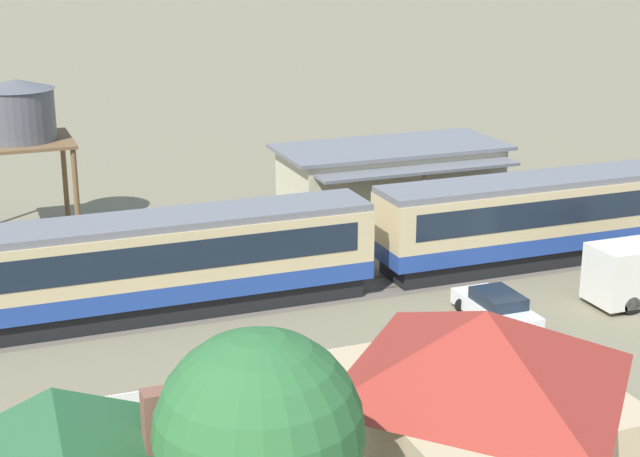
# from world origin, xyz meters

# --- Properties ---
(passenger_train) EXTENTS (83.49, 3.15, 4.23)m
(passenger_train) POSITION_xyz_m (-19.16, 0.09, 2.35)
(passenger_train) COLOR #234293
(passenger_train) RESTS_ON ground_plane
(railway_track) EXTENTS (116.56, 3.60, 0.04)m
(railway_track) POSITION_xyz_m (-20.32, 0.09, 0.01)
(railway_track) COLOR #665B51
(railway_track) RESTS_ON ground_plane
(station_building) EXTENTS (12.45, 7.07, 4.22)m
(station_building) POSITION_xyz_m (-14.27, 9.16, 2.14)
(station_building) COLOR beige
(station_building) RESTS_ON ground_plane
(water_tower) EXTENTS (5.11, 5.11, 8.28)m
(water_tower) POSITION_xyz_m (-33.27, 13.16, 6.47)
(water_tower) COLOR brown
(water_tower) RESTS_ON ground_plane
(cottage_red_roof) EXTENTS (7.54, 8.21, 5.14)m
(cottage_red_roof) POSITION_xyz_m (-22.94, -15.65, 2.67)
(cottage_red_roof) COLOR tan
(cottage_red_roof) RESTS_ON ground_plane
(parked_car_white) EXTENTS (2.24, 4.44, 1.30)m
(parked_car_white) POSITION_xyz_m (-16.43, -5.77, 0.62)
(parked_car_white) COLOR white
(parked_car_white) RESTS_ON ground_plane
(yard_tree_0) EXTENTS (4.85, 4.85, 7.07)m
(yard_tree_0) POSITION_xyz_m (-30.86, -19.16, 4.64)
(yard_tree_0) COLOR brown
(yard_tree_0) RESTS_ON ground_plane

